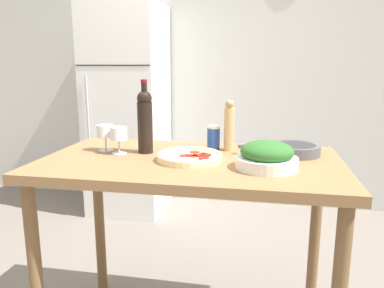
% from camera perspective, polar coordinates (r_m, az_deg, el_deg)
% --- Properties ---
extents(wall_back, '(6.40, 0.08, 2.60)m').
position_cam_1_polar(wall_back, '(3.59, 5.95, 11.38)').
color(wall_back, silver).
rests_on(wall_back, ground_plane).
extents(refrigerator, '(0.64, 0.66, 1.85)m').
position_cam_1_polar(refrigerator, '(3.45, -9.74, 4.98)').
color(refrigerator, white).
rests_on(refrigerator, ground_plane).
extents(prep_counter, '(1.32, 0.75, 0.93)m').
position_cam_1_polar(prep_counter, '(1.70, -0.24, -6.18)').
color(prep_counter, olive).
rests_on(prep_counter, ground_plane).
extents(wine_bottle, '(0.07, 0.07, 0.35)m').
position_cam_1_polar(wine_bottle, '(1.77, -7.18, 3.65)').
color(wine_bottle, black).
rests_on(wine_bottle, prep_counter).
extents(wine_glass_near, '(0.08, 0.08, 0.13)m').
position_cam_1_polar(wine_glass_near, '(1.78, -11.12, 1.35)').
color(wine_glass_near, silver).
rests_on(wine_glass_near, prep_counter).
extents(wine_glass_far, '(0.08, 0.08, 0.13)m').
position_cam_1_polar(wine_glass_far, '(1.85, -13.07, 1.72)').
color(wine_glass_far, silver).
rests_on(wine_glass_far, prep_counter).
extents(pepper_mill, '(0.05, 0.05, 0.25)m').
position_cam_1_polar(pepper_mill, '(1.82, 5.68, 2.72)').
color(pepper_mill, tan).
rests_on(pepper_mill, prep_counter).
extents(salad_bowl, '(0.25, 0.25, 0.11)m').
position_cam_1_polar(salad_bowl, '(1.53, 11.32, -1.86)').
color(salad_bowl, white).
rests_on(salad_bowl, prep_counter).
extents(homemade_pizza, '(0.29, 0.29, 0.03)m').
position_cam_1_polar(homemade_pizza, '(1.64, -0.35, -1.92)').
color(homemade_pizza, beige).
rests_on(homemade_pizza, prep_counter).
extents(salt_canister, '(0.06, 0.06, 0.12)m').
position_cam_1_polar(salt_canister, '(1.85, 3.30, 1.01)').
color(salt_canister, '#284CA3').
rests_on(salt_canister, prep_counter).
extents(cast_iron_skillet, '(0.38, 0.24, 0.05)m').
position_cam_1_polar(cast_iron_skillet, '(1.81, 15.23, -0.75)').
color(cast_iron_skillet, '#56565B').
rests_on(cast_iron_skillet, prep_counter).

